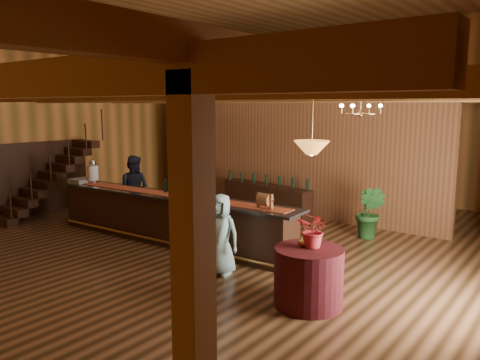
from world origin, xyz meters
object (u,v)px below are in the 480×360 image
Objects in this scene: bartender at (209,206)px; beverage_dispenser at (93,172)px; tasting_bar at (168,218)px; backbar_shelf at (266,199)px; chandelier_left at (195,127)px; pendant_lamp at (312,147)px; chandelier_right at (361,109)px; guest at (220,234)px; raffle_drum at (265,200)px; staff_second at (134,189)px; floor_plant at (370,212)px; round_table at (309,277)px.

beverage_dispenser is at bearing 31.83° from bartender.
tasting_bar is 3.57m from backbar_shelf.
pendant_lamp is at bearing -20.45° from chandelier_left.
guest is at bearing -125.45° from chandelier_right.
raffle_drum is at bearing -133.64° from chandelier_right.
backbar_shelf is 3.61m from staff_second.
chandelier_right is at bearing 13.28° from beverage_dispenser.
guest is (2.19, -0.82, 0.19)m from tasting_bar.
raffle_drum is 0.42× the size of chandelier_right.
tasting_bar is at bearing 144.87° from guest.
staff_second is (-6.18, 1.82, -1.54)m from pendant_lamp.
beverage_dispenser is at bearing -166.72° from chandelier_right.
chandelier_right reaches higher than staff_second.
beverage_dispenser is 0.75× the size of chandelier_right.
beverage_dispenser is 0.74× the size of chandelier_left.
beverage_dispenser is 0.35× the size of staff_second.
chandelier_left is 1.01× the size of chandelier_right.
chandelier_left and pendant_lamp have the same top height.
chandelier_right is 4.00m from bartender.
pendant_lamp is at bearing -39.73° from backbar_shelf.
staff_second is 4.56m from guest.
guest is at bearing -34.34° from chandelier_left.
chandelier_right is 0.66× the size of floor_plant.
tasting_bar is 4.62m from pendant_lamp.
pendant_lamp reaches higher than floor_plant.
chandelier_left reaches higher than floor_plant.
beverage_dispenser is 4.66m from backbar_shelf.
raffle_drum is at bearing 147.02° from staff_second.
chandelier_left is at bearing 21.25° from tasting_bar.
guest is at bearing 173.50° from pendant_lamp.
staff_second is (-2.07, 0.78, 0.32)m from tasting_bar.
chandelier_left is 0.47× the size of staff_second.
chandelier_right is at bearing 97.66° from pendant_lamp.
staff_second is at bearing 144.80° from guest.
backbar_shelf is 6.04m from round_table.
guest reaches higher than round_table.
bartender is at bearing -169.75° from chandelier_right.
raffle_drum is at bearing 144.53° from round_table.
staff_second reaches higher than guest.
chandelier_right is 2.52m from pendant_lamp.
backbar_shelf is 4.83m from guest.
round_table is 4.08m from bartender.
beverage_dispenser reaches higher than backbar_shelf.
chandelier_left is 2.65m from guest.
pendant_lamp is (0.00, 0.00, 1.95)m from round_table.
chandelier_right is at bearing 39.96° from guest.
raffle_drum is at bearing -46.23° from backbar_shelf.
pendant_lamp is 2.55m from guest.
staff_second is (0.48, 0.87, -0.50)m from beverage_dispenser.
chandelier_right is (3.78, 1.41, 2.39)m from tasting_bar.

